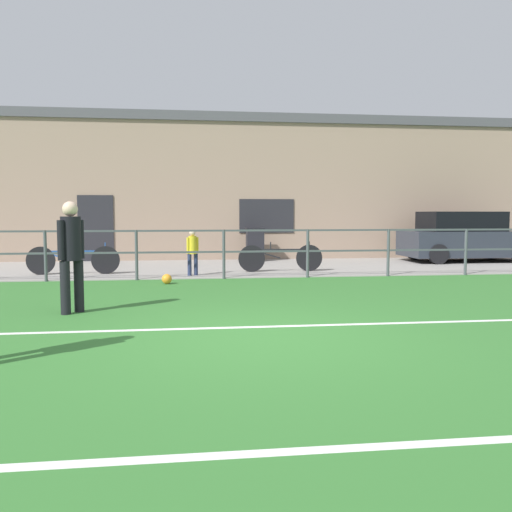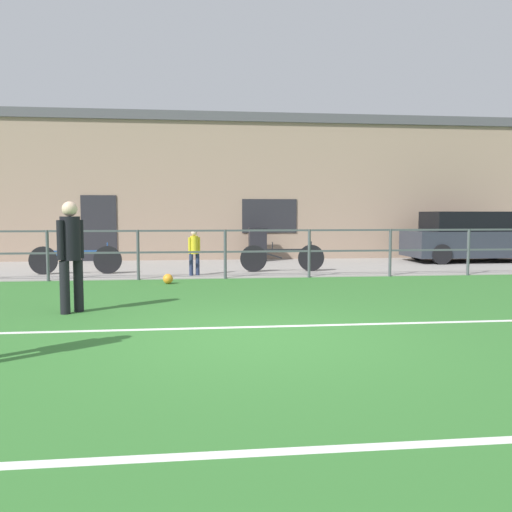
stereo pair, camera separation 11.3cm
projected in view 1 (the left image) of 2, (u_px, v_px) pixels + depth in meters
ground at (257, 338)px, 6.68m from camera, size 60.00×44.00×0.04m
field_line_touchline at (252, 327)px, 7.23m from camera, size 36.00×0.11×0.00m
field_line_hash at (322, 450)px, 3.47m from camera, size 36.00×0.11×0.00m
pavement_strip at (218, 268)px, 15.08m from camera, size 48.00×5.00×0.02m
perimeter_fence at (224, 247)px, 12.55m from camera, size 36.07×0.07×1.15m
clubhouse_facade at (211, 188)px, 18.55m from camera, size 28.00×2.56×4.78m
player_goalkeeper at (71, 250)px, 8.18m from camera, size 0.34×0.39×1.71m
soccer_ball_match at (167, 279)px, 11.66m from camera, size 0.22×0.22×0.22m
spectator_child at (193, 250)px, 13.06m from camera, size 0.29×0.19×1.11m
parked_car_red at (465, 238)px, 16.96m from camera, size 3.92×1.87×1.56m
bicycle_parked_0 at (73, 260)px, 13.30m from camera, size 2.25×0.04×0.78m
bicycle_parked_1 at (280, 258)px, 13.96m from camera, size 2.21×0.04×0.78m
trash_bin_0 at (255, 244)px, 17.05m from camera, size 0.57×0.48×1.05m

